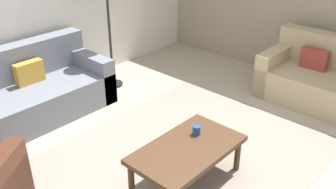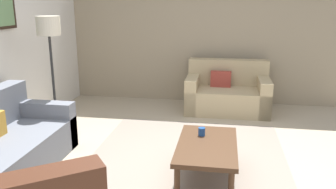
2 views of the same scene
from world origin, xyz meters
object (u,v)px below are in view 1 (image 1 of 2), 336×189
couch_main (23,95)px  couch_loveseat (319,79)px  cup (196,130)px  coffee_table (187,152)px

couch_main → couch_loveseat: (3.00, -2.57, 0.00)m
couch_loveseat → couch_main: bearing=139.4°
couch_main → cup: 2.37m
couch_main → cup: bearing=-74.3°
couch_main → coffee_table: size_ratio=1.91×
couch_main → cup: size_ratio=22.49×
cup → couch_main: bearing=105.7°
couch_loveseat → coffee_table: size_ratio=1.30×
cup → coffee_table: bearing=-161.7°
couch_loveseat → cup: couch_loveseat is taller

